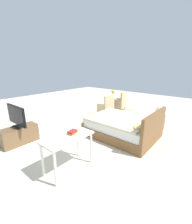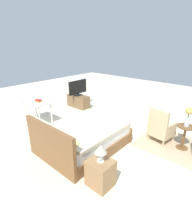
{
  "view_description": "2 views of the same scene",
  "coord_description": "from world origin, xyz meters",
  "px_view_note": "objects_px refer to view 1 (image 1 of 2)",
  "views": [
    {
      "loc": [
        3.79,
        3.07,
        2.09
      ],
      "look_at": [
        -0.02,
        -0.14,
        0.58
      ],
      "focal_mm": 24.0,
      "sensor_mm": 36.0,
      "label": 1
    },
    {
      "loc": [
        -2.8,
        3.52,
        2.46
      ],
      "look_at": [
        0.34,
        0.02,
        0.6
      ],
      "focal_mm": 28.0,
      "sensor_mm": 36.0,
      "label": 2
    }
  ],
  "objects_px": {
    "vanity_desk": "(68,141)",
    "table_lamp": "(158,109)",
    "flower_vase": "(113,94)",
    "book_stack": "(72,132)",
    "armchair_by_window_right": "(106,107)",
    "tv_flatscreen": "(16,116)",
    "nightstand": "(157,123)",
    "armchair_by_window_left": "(120,103)",
    "bed": "(123,127)",
    "tv_stand": "(20,135)",
    "side_table": "(113,105)"
  },
  "relations": [
    {
      "from": "armchair_by_window_left",
      "to": "flower_vase",
      "type": "distance_m",
      "value": 0.77
    },
    {
      "from": "side_table",
      "to": "tv_flatscreen",
      "type": "bearing_deg",
      "value": -4.54
    },
    {
      "from": "tv_stand",
      "to": "book_stack",
      "type": "distance_m",
      "value": 2.03
    },
    {
      "from": "flower_vase",
      "to": "tv_stand",
      "type": "bearing_deg",
      "value": -4.55
    },
    {
      "from": "nightstand",
      "to": "table_lamp",
      "type": "distance_m",
      "value": 0.48
    },
    {
      "from": "bed",
      "to": "vanity_desk",
      "type": "distance_m",
      "value": 2.15
    },
    {
      "from": "bed",
      "to": "table_lamp",
      "type": "xyz_separation_m",
      "value": [
        -1.13,
        0.64,
        0.44
      ]
    },
    {
      "from": "flower_vase",
      "to": "tv_flatscreen",
      "type": "bearing_deg",
      "value": -4.54
    },
    {
      "from": "nightstand",
      "to": "table_lamp",
      "type": "height_order",
      "value": "table_lamp"
    },
    {
      "from": "flower_vase",
      "to": "bed",
      "type": "bearing_deg",
      "value": 41.52
    },
    {
      "from": "tv_flatscreen",
      "to": "flower_vase",
      "type": "bearing_deg",
      "value": 175.46
    },
    {
      "from": "armchair_by_window_left",
      "to": "table_lamp",
      "type": "bearing_deg",
      "value": 59.76
    },
    {
      "from": "armchair_by_window_left",
      "to": "tv_stand",
      "type": "distance_m",
      "value": 4.75
    },
    {
      "from": "armchair_by_window_right",
      "to": "tv_stand",
      "type": "bearing_deg",
      "value": -6.08
    },
    {
      "from": "armchair_by_window_right",
      "to": "side_table",
      "type": "height_order",
      "value": "armchair_by_window_right"
    },
    {
      "from": "armchair_by_window_right",
      "to": "flower_vase",
      "type": "distance_m",
      "value": 0.78
    },
    {
      "from": "tv_stand",
      "to": "book_stack",
      "type": "relative_size",
      "value": 4.5
    },
    {
      "from": "armchair_by_window_right",
      "to": "table_lamp",
      "type": "distance_m",
      "value": 2.28
    },
    {
      "from": "nightstand",
      "to": "vanity_desk",
      "type": "distance_m",
      "value": 3.35
    },
    {
      "from": "armchair_by_window_left",
      "to": "armchair_by_window_right",
      "type": "distance_m",
      "value": 1.15
    },
    {
      "from": "tv_flatscreen",
      "to": "tv_stand",
      "type": "bearing_deg",
      "value": -178.59
    },
    {
      "from": "armchair_by_window_left",
      "to": "nightstand",
      "type": "bearing_deg",
      "value": 59.75
    },
    {
      "from": "table_lamp",
      "to": "side_table",
      "type": "bearing_deg",
      "value": -107.79
    },
    {
      "from": "nightstand",
      "to": "vanity_desk",
      "type": "bearing_deg",
      "value": -12.0
    },
    {
      "from": "side_table",
      "to": "table_lamp",
      "type": "height_order",
      "value": "table_lamp"
    },
    {
      "from": "nightstand",
      "to": "tv_stand",
      "type": "height_order",
      "value": "nightstand"
    },
    {
      "from": "armchair_by_window_left",
      "to": "side_table",
      "type": "bearing_deg",
      "value": -5.13
    },
    {
      "from": "armchair_by_window_right",
      "to": "vanity_desk",
      "type": "height_order",
      "value": "armchair_by_window_right"
    },
    {
      "from": "flower_vase",
      "to": "table_lamp",
      "type": "xyz_separation_m",
      "value": [
        0.74,
        2.3,
        -0.16
      ]
    },
    {
      "from": "nightstand",
      "to": "tv_stand",
      "type": "distance_m",
      "value": 4.31
    },
    {
      "from": "side_table",
      "to": "book_stack",
      "type": "height_order",
      "value": "book_stack"
    },
    {
      "from": "bed",
      "to": "armchair_by_window_left",
      "type": "distance_m",
      "value": 2.92
    },
    {
      "from": "armchair_by_window_left",
      "to": "book_stack",
      "type": "height_order",
      "value": "armchair_by_window_left"
    },
    {
      "from": "side_table",
      "to": "book_stack",
      "type": "distance_m",
      "value": 4.2
    },
    {
      "from": "side_table",
      "to": "tv_stand",
      "type": "height_order",
      "value": "side_table"
    },
    {
      "from": "flower_vase",
      "to": "book_stack",
      "type": "distance_m",
      "value": 4.18
    },
    {
      "from": "armchair_by_window_left",
      "to": "flower_vase",
      "type": "bearing_deg",
      "value": -5.13
    },
    {
      "from": "side_table",
      "to": "nightstand",
      "type": "bearing_deg",
      "value": 72.2
    },
    {
      "from": "flower_vase",
      "to": "armchair_by_window_right",
      "type": "bearing_deg",
      "value": 5.04
    },
    {
      "from": "armchair_by_window_right",
      "to": "tv_stand",
      "type": "relative_size",
      "value": 0.96
    },
    {
      "from": "tv_stand",
      "to": "table_lamp",
      "type": "bearing_deg",
      "value": 142.48
    },
    {
      "from": "armchair_by_window_left",
      "to": "armchair_by_window_right",
      "type": "relative_size",
      "value": 1.0
    },
    {
      "from": "armchair_by_window_right",
      "to": "side_table",
      "type": "relative_size",
      "value": 1.51
    },
    {
      "from": "vanity_desk",
      "to": "table_lamp",
      "type": "bearing_deg",
      "value": 167.99
    },
    {
      "from": "armchair_by_window_right",
      "to": "tv_stand",
      "type": "distance_m",
      "value": 3.6
    },
    {
      "from": "tv_stand",
      "to": "armchair_by_window_left",
      "type": "bearing_deg",
      "value": 175.38
    },
    {
      "from": "tv_flatscreen",
      "to": "armchair_by_window_left",
      "type": "bearing_deg",
      "value": 175.39
    },
    {
      "from": "flower_vase",
      "to": "table_lamp",
      "type": "height_order",
      "value": "flower_vase"
    },
    {
      "from": "bed",
      "to": "tv_flatscreen",
      "type": "relative_size",
      "value": 2.21
    },
    {
      "from": "armchair_by_window_right",
      "to": "nightstand",
      "type": "xyz_separation_m",
      "value": [
        0.16,
        2.24,
        -0.12
      ]
    }
  ]
}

